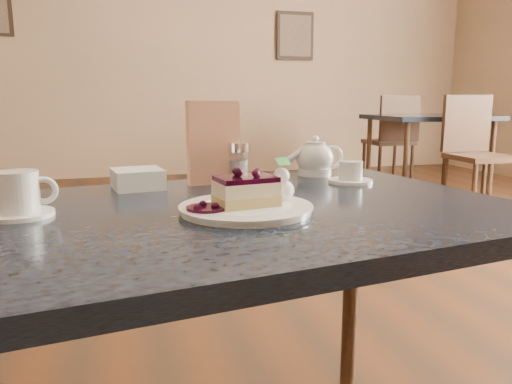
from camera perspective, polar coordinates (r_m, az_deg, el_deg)
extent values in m
cube|color=tan|center=(5.85, -13.23, 16.51)|extent=(8.00, 0.02, 3.00)
cube|color=black|center=(6.17, 4.50, 17.36)|extent=(0.45, 0.03, 0.55)
cube|color=#212C40|center=(0.96, -2.20, -2.79)|extent=(1.18, 0.88, 0.04)
cylinder|color=black|center=(1.54, 10.76, -10.84)|extent=(0.05, 0.05, 0.64)
cylinder|color=white|center=(0.91, -1.15, -1.93)|extent=(0.24, 0.24, 0.01)
cube|color=#D0BB6B|center=(0.91, -1.15, -0.95)|extent=(0.12, 0.09, 0.02)
cube|color=#FAE6B5|center=(0.90, -1.16, 0.45)|extent=(0.12, 0.09, 0.03)
cube|color=black|center=(0.90, -1.16, 1.53)|extent=(0.11, 0.09, 0.01)
ellipsoid|color=white|center=(0.95, 2.91, 0.19)|extent=(0.05, 0.05, 0.04)
cylinder|color=black|center=(0.88, -5.65, -1.85)|extent=(0.07, 0.07, 0.01)
cylinder|color=white|center=(0.97, -25.40, -2.29)|extent=(0.12, 0.12, 0.01)
cylinder|color=white|center=(0.96, -25.59, 0.03)|extent=(0.07, 0.07, 0.07)
torus|color=white|center=(0.96, -23.12, 0.15)|extent=(0.05, 0.01, 0.05)
cylinder|color=white|center=(1.25, 10.74, 1.24)|extent=(0.11, 0.11, 0.01)
cylinder|color=white|center=(1.24, 10.78, 2.44)|extent=(0.06, 0.06, 0.05)
ellipsoid|color=white|center=(1.35, 6.74, 3.71)|extent=(0.10, 0.10, 0.08)
cylinder|color=white|center=(1.35, 6.79, 5.74)|extent=(0.05, 0.05, 0.01)
cylinder|color=white|center=(1.33, 3.95, 3.63)|extent=(0.05, 0.02, 0.05)
cube|color=#FFECB8|center=(1.20, -4.90, 5.62)|extent=(0.13, 0.05, 0.20)
cylinder|color=white|center=(1.22, -2.08, 2.86)|extent=(0.05, 0.05, 0.08)
cylinder|color=silver|center=(1.22, -2.09, 5.17)|extent=(0.05, 0.05, 0.02)
cube|color=white|center=(1.18, -13.37, 1.49)|extent=(0.12, 0.12, 0.05)
cube|color=#212C40|center=(4.66, 19.26, 8.06)|extent=(1.00, 0.81, 0.04)
cylinder|color=black|center=(4.21, 16.71, 2.96)|extent=(0.04, 0.04, 0.69)
cylinder|color=black|center=(4.69, 25.29, 3.14)|extent=(0.04, 0.04, 0.69)
cylinder|color=black|center=(4.74, 12.74, 3.98)|extent=(0.04, 0.04, 0.69)
cylinder|color=black|center=(5.18, 20.84, 4.09)|extent=(0.04, 0.04, 0.69)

